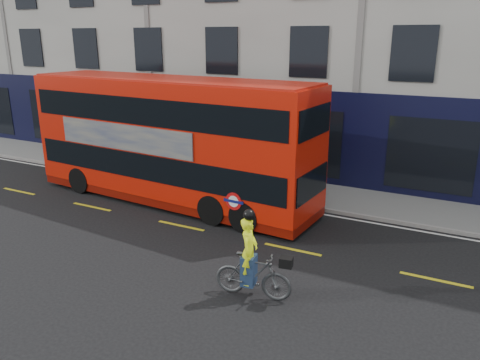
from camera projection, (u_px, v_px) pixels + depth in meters
The scene contains 8 objects.
ground at pixel (273, 271), 12.71m from camera, with size 120.00×120.00×0.00m, color black.
pavement at pixel (339, 198), 18.22m from camera, with size 60.00×3.00×0.12m, color slate.
kerb at pixel (327, 210), 16.94m from camera, with size 60.00×0.12×0.13m, color gray.
building_terrace at pixel (388, 5), 21.51m from camera, with size 50.00×10.07×15.00m.
road_edge_line at pixel (325, 215), 16.71m from camera, with size 58.00×0.10×0.01m, color silver.
lane_dashes at pixel (293, 249), 13.99m from camera, with size 58.00×0.12×0.01m, color gold, non-canonical shape.
bus at pixel (170, 140), 17.46m from camera, with size 11.76×3.48×4.68m.
cyclist at pixel (252, 269), 11.25m from camera, with size 1.98×0.82×2.27m.
Camera 1 is at (4.42, -10.56, 6.11)m, focal length 35.00 mm.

